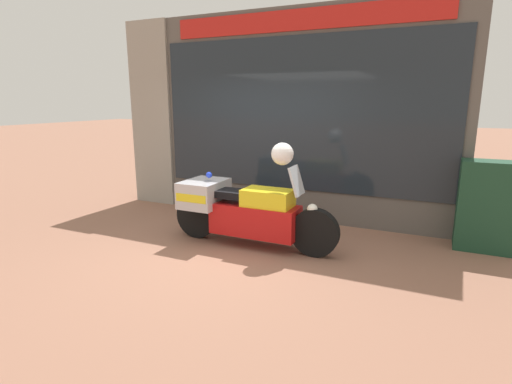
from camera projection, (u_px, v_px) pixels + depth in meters
The scene contains 6 objects.
ground_plane at pixel (224, 250), 5.53m from camera, with size 60.00×60.00×0.00m, color #8E604C.
shop_building at pixel (257, 116), 7.07m from camera, with size 6.07×0.55×3.48m.
window_display at pixel (298, 191), 7.07m from camera, with size 4.72×0.30×1.89m.
paramedic_motorcycle at pixel (241, 209), 5.67m from camera, with size 2.48×0.72×1.19m.
utility_cabinet at pixel (490, 206), 5.42m from camera, with size 0.80×0.43×1.24m, color #193D28.
white_helmet at pixel (282, 154), 5.23m from camera, with size 0.30×0.30×0.30m, color white.
Camera 1 is at (2.58, -4.54, 2.03)m, focal length 28.00 mm.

